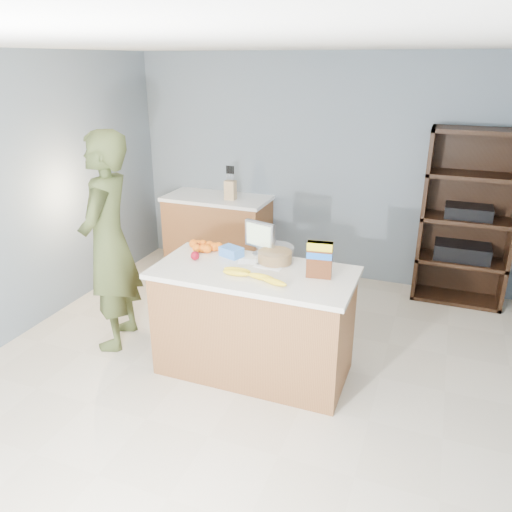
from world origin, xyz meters
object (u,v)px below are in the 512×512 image
(counter_peninsula, at_px, (254,326))
(shelving_unit, at_px, (467,221))
(cereal_box, at_px, (320,257))
(person, at_px, (109,243))
(tv, at_px, (260,236))

(counter_peninsula, bearing_deg, shelving_unit, 52.89)
(counter_peninsula, bearing_deg, cereal_box, 5.74)
(shelving_unit, height_order, person, person)
(tv, bearing_deg, cereal_box, -26.22)
(person, relative_size, cereal_box, 6.83)
(counter_peninsula, xyz_separation_m, person, (-1.32, -0.00, 0.54))
(shelving_unit, bearing_deg, cereal_box, -117.74)
(counter_peninsula, height_order, cereal_box, cereal_box)
(person, distance_m, cereal_box, 1.83)
(tv, relative_size, cereal_box, 1.01)
(tv, xyz_separation_m, cereal_box, (0.57, -0.28, 0.00))
(shelving_unit, xyz_separation_m, tv, (-1.63, -1.72, 0.19))
(person, relative_size, tv, 6.74)
(shelving_unit, relative_size, person, 0.95)
(person, bearing_deg, tv, 90.06)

